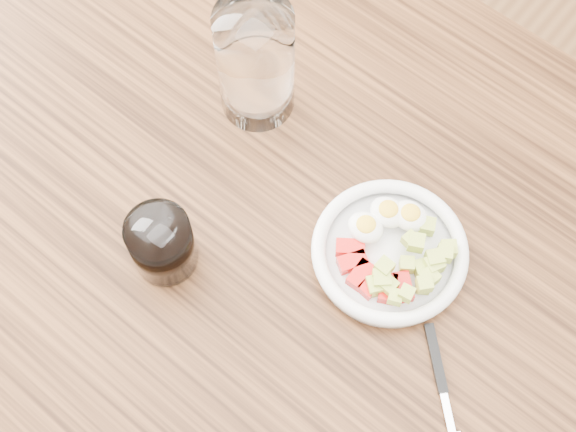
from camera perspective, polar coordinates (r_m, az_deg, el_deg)
The scene contains 6 objects.
ground at distance 1.72m, azimuth 0.05°, elevation -11.52°, with size 4.00×4.00×0.00m, color brown.
dining_table at distance 1.07m, azimuth 0.08°, elevation -3.56°, with size 1.50×0.90×0.77m.
bowl at distance 0.96m, azimuth 7.30°, elevation -2.46°, with size 0.19×0.19×0.05m.
fork at distance 0.94m, azimuth 10.76°, elevation -11.25°, with size 0.13×0.12×0.01m.
water_glass at distance 1.00m, azimuth -2.32°, elevation 10.82°, with size 0.10×0.10×0.17m, color white.
coffee_glass at distance 0.94m, azimuth -8.96°, elevation -1.99°, with size 0.08×0.08×0.09m.
Camera 1 is at (0.24, -0.30, 1.67)m, focal length 50.00 mm.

